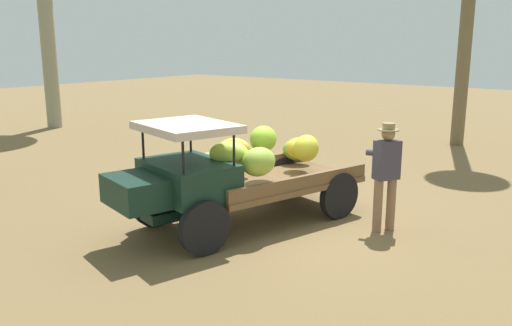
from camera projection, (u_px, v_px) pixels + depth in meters
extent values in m
plane|color=olive|center=(280.00, 218.00, 9.61)|extent=(60.00, 60.00, 0.00)
cube|color=#142E24|center=(251.00, 196.00, 9.32)|extent=(3.97, 1.52, 0.16)
cylinder|color=black|center=(205.00, 228.00, 7.86)|extent=(0.84, 0.36, 0.83)
cylinder|color=black|center=(155.00, 203.00, 9.10)|extent=(0.84, 0.36, 0.83)
cylinder|color=black|center=(339.00, 196.00, 9.51)|extent=(0.84, 0.36, 0.83)
cylinder|color=black|center=(281.00, 178.00, 10.75)|extent=(0.84, 0.36, 0.83)
cube|color=brown|center=(272.00, 182.00, 9.55)|extent=(3.36, 2.47, 0.10)
cube|color=brown|center=(302.00, 182.00, 8.89)|extent=(2.91, 0.90, 0.22)
cube|color=brown|center=(245.00, 165.00, 10.13)|extent=(2.91, 0.90, 0.22)
cube|color=#142E24|center=(188.00, 179.00, 8.48)|extent=(1.47, 1.76, 0.55)
cube|color=#142E24|center=(135.00, 191.00, 7.96)|extent=(0.96, 1.21, 0.44)
cylinder|color=black|center=(183.00, 155.00, 7.59)|extent=(0.04, 0.04, 0.55)
cylinder|color=black|center=(143.00, 142.00, 8.60)|extent=(0.04, 0.04, 0.55)
cylinder|color=black|center=(234.00, 148.00, 8.11)|extent=(0.04, 0.04, 0.55)
cylinder|color=black|center=(191.00, 136.00, 9.11)|extent=(0.04, 0.04, 0.55)
cube|color=beige|center=(187.00, 127.00, 8.29)|extent=(1.59, 1.80, 0.12)
ellipsoid|color=gold|center=(306.00, 148.00, 9.81)|extent=(0.66, 0.70, 0.59)
ellipsoid|color=#8AC03A|center=(297.00, 150.00, 10.61)|extent=(0.66, 0.71, 0.46)
ellipsoid|color=#8FC22C|center=(263.00, 139.00, 9.40)|extent=(0.55, 0.54, 0.53)
ellipsoid|color=#87BB44|center=(212.00, 163.00, 9.42)|extent=(0.80, 0.80, 0.53)
ellipsoid|color=#97BA3E|center=(259.00, 162.00, 8.52)|extent=(0.66, 0.53, 0.51)
ellipsoid|color=#ADD147|center=(229.00, 154.00, 8.63)|extent=(0.78, 0.82, 0.47)
ellipsoid|color=yellow|center=(298.00, 148.00, 10.08)|extent=(0.67, 0.68, 0.48)
ellipsoid|color=gold|center=(234.00, 152.00, 9.64)|extent=(0.73, 0.79, 0.57)
cylinder|color=#8D684D|center=(378.00, 206.00, 8.84)|extent=(0.15, 0.15, 0.89)
cylinder|color=#8D684D|center=(391.00, 204.00, 8.93)|extent=(0.15, 0.15, 0.89)
cube|color=#403C4D|center=(387.00, 160.00, 8.72)|extent=(0.47, 0.41, 0.64)
cylinder|color=#403C4D|center=(378.00, 153.00, 8.75)|extent=(0.15, 0.41, 0.10)
cylinder|color=#403C4D|center=(389.00, 153.00, 8.82)|extent=(0.41, 0.23, 0.10)
sphere|color=#9D754B|center=(388.00, 134.00, 8.62)|extent=(0.22, 0.22, 0.22)
cylinder|color=#917F55|center=(389.00, 130.00, 8.61)|extent=(0.34, 0.34, 0.02)
cylinder|color=#917F55|center=(389.00, 126.00, 8.59)|extent=(0.20, 0.20, 0.10)
cube|color=brown|center=(300.00, 180.00, 11.37)|extent=(0.52, 0.58, 0.43)
cylinder|color=gray|center=(47.00, 28.00, 18.87)|extent=(0.52, 0.52, 7.05)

